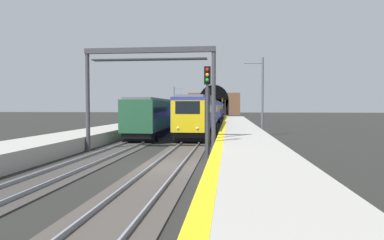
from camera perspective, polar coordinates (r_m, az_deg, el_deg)
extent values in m
plane|color=black|center=(17.61, -4.02, -7.84)|extent=(320.00, 320.00, 0.00)
cube|color=#9E9B93|center=(17.30, 9.92, -6.40)|extent=(112.00, 3.87, 0.99)
cube|color=#9E9B93|center=(20.94, -28.50, -5.13)|extent=(112.00, 3.87, 0.99)
cube|color=yellow|center=(17.20, 4.30, -4.75)|extent=(112.00, 0.50, 0.01)
cube|color=#423D38|center=(17.61, -4.02, -7.74)|extent=(160.00, 2.87, 0.06)
cube|color=gray|center=(17.73, -6.32, -7.34)|extent=(160.00, 0.07, 0.15)
cube|color=gray|center=(17.48, -1.68, -7.46)|extent=(160.00, 0.07, 0.15)
cube|color=#383533|center=(18.95, -17.86, -7.13)|extent=(160.00, 2.72, 0.06)
cube|color=gray|center=(19.23, -19.83, -6.70)|extent=(160.00, 0.07, 0.15)
cube|color=gray|center=(18.66, -15.84, -6.93)|extent=(160.00, 0.07, 0.15)
cube|color=navy|center=(36.66, 1.36, 1.26)|extent=(19.41, 3.17, 2.86)
cube|color=black|center=(36.66, 1.36, 1.88)|extent=(18.64, 3.19, 0.81)
cube|color=slate|center=(36.67, 1.36, 3.65)|extent=(18.82, 2.74, 0.20)
cube|color=black|center=(36.73, 1.36, -1.27)|extent=(19.02, 2.82, 0.53)
cylinder|color=black|center=(28.21, -0.42, -3.03)|extent=(1.01, 2.62, 0.96)
cylinder|color=black|center=(29.98, 0.03, -2.72)|extent=(1.01, 2.62, 0.96)
cylinder|color=black|center=(43.54, 2.27, -1.16)|extent=(1.01, 2.62, 0.96)
cylinder|color=black|center=(45.33, 2.46, -1.02)|extent=(1.01, 2.62, 0.96)
cube|color=yellow|center=(27.01, -0.73, 0.58)|extent=(0.17, 2.72, 2.56)
cube|color=black|center=(26.95, -0.75, 2.11)|extent=(0.07, 1.98, 1.03)
sphere|color=#F2EACC|center=(26.90, 0.89, -1.41)|extent=(0.20, 0.20, 0.20)
sphere|color=#F2EACC|center=(27.12, -2.38, -1.38)|extent=(0.20, 0.20, 0.20)
cube|color=navy|center=(56.44, 3.05, 1.62)|extent=(19.41, 3.17, 2.86)
cube|color=black|center=(56.43, 3.05, 1.96)|extent=(18.64, 3.19, 1.00)
cube|color=slate|center=(56.44, 3.05, 3.17)|extent=(18.82, 2.74, 0.20)
cube|color=black|center=(56.48, 3.05, -0.03)|extent=(19.02, 2.82, 0.53)
cylinder|color=black|center=(48.23, 2.33, -0.82)|extent=(1.01, 2.62, 0.96)
cylinder|color=black|center=(50.03, 2.51, -0.71)|extent=(1.01, 2.62, 0.96)
cylinder|color=black|center=(62.96, 3.47, -0.10)|extent=(1.01, 2.62, 0.96)
cylinder|color=black|center=(64.76, 3.57, -0.03)|extent=(1.01, 2.62, 0.96)
cube|color=navy|center=(76.23, 3.86, 1.79)|extent=(19.41, 3.17, 2.86)
cube|color=black|center=(76.23, 3.86, 1.96)|extent=(18.64, 3.19, 0.97)
cube|color=slate|center=(76.23, 3.87, 2.94)|extent=(18.82, 2.74, 0.20)
cube|color=black|center=(76.26, 3.86, 0.57)|extent=(19.02, 2.82, 0.53)
cylinder|color=black|center=(67.92, 3.45, 0.08)|extent=(1.01, 2.62, 0.96)
cylinder|color=black|center=(69.71, 3.54, 0.13)|extent=(1.01, 2.62, 0.96)
cylinder|color=black|center=(82.84, 4.12, 0.47)|extent=(1.01, 2.62, 0.96)
cylinder|color=black|center=(84.63, 4.19, 0.51)|extent=(1.01, 2.62, 0.96)
cube|color=navy|center=(96.04, 4.34, 1.89)|extent=(19.41, 3.17, 2.86)
cube|color=black|center=(96.04, 4.34, 2.11)|extent=(18.64, 3.19, 0.99)
cube|color=slate|center=(96.04, 4.34, 2.80)|extent=(18.82, 2.74, 0.20)
cube|color=black|center=(96.06, 4.34, 0.92)|extent=(19.02, 2.82, 0.53)
cylinder|color=black|center=(87.61, 4.06, 0.57)|extent=(1.01, 2.62, 0.96)
cylinder|color=black|center=(89.40, 4.12, 0.61)|extent=(1.01, 2.62, 0.96)
cylinder|color=black|center=(102.74, 4.52, 0.82)|extent=(1.01, 2.62, 0.96)
cylinder|color=black|center=(104.54, 4.57, 0.85)|extent=(1.01, 2.62, 0.96)
cube|color=black|center=(56.45, 3.05, 3.73)|extent=(1.33, 1.72, 0.90)
cube|color=#235638|center=(37.42, -5.62, 1.04)|extent=(20.00, 3.17, 2.74)
cube|color=black|center=(37.41, -5.62, 1.43)|extent=(19.20, 3.19, 0.90)
cube|color=slate|center=(37.41, -5.63, 3.30)|extent=(19.39, 2.73, 0.20)
cube|color=black|center=(37.48, -5.61, -1.33)|extent=(19.59, 2.82, 0.48)
cylinder|color=black|center=(46.28, -3.54, -1.01)|extent=(0.91, 2.62, 0.87)
cylinder|color=black|center=(44.51, -3.89, -1.15)|extent=(0.91, 2.62, 0.87)
cylinder|color=black|center=(30.55, -8.12, -2.73)|extent=(0.91, 2.62, 0.87)
cylinder|color=black|center=(28.81, -8.95, -3.04)|extent=(0.91, 2.62, 0.87)
cube|color=yellow|center=(47.30, -3.34, 1.02)|extent=(0.17, 2.72, 2.28)
cube|color=black|center=(47.33, -3.34, 1.97)|extent=(0.07, 1.98, 0.99)
sphere|color=#F2EACC|center=(47.50, -4.26, 0.07)|extent=(0.20, 0.20, 0.20)
sphere|color=#F2EACC|center=(47.27, -2.40, 0.07)|extent=(0.20, 0.20, 0.20)
cube|color=#235638|center=(57.63, -1.45, 1.48)|extent=(20.00, 3.17, 2.74)
cube|color=black|center=(57.62, -1.45, 1.88)|extent=(19.20, 3.19, 0.97)
cube|color=slate|center=(57.62, -1.46, 2.95)|extent=(19.39, 2.73, 0.20)
cube|color=black|center=(57.67, -1.45, -0.06)|extent=(19.59, 2.82, 0.48)
cylinder|color=black|center=(66.35, -0.58, -0.01)|extent=(0.91, 2.62, 0.87)
cylinder|color=black|center=(64.56, -0.74, -0.08)|extent=(0.91, 2.62, 0.87)
cylinder|color=black|center=(50.82, -2.36, -0.72)|extent=(0.91, 2.62, 0.87)
cylinder|color=black|center=(49.04, -2.63, -0.83)|extent=(0.91, 2.62, 0.87)
cube|color=black|center=(57.63, -1.46, 3.49)|extent=(1.33, 1.72, 0.90)
cylinder|color=#38383D|center=(20.00, 2.58, -0.30)|extent=(0.16, 0.16, 4.39)
cube|color=black|center=(20.06, 2.60, 7.48)|extent=(0.20, 0.38, 1.05)
cube|color=#38383D|center=(20.14, 2.61, -0.28)|extent=(0.04, 0.28, 3.95)
sphere|color=red|center=(19.97, 2.58, 8.44)|extent=(0.20, 0.20, 0.20)
sphere|color=yellow|center=(19.94, 2.57, 7.58)|extent=(0.20, 0.20, 0.20)
sphere|color=green|center=(19.91, 2.57, 6.72)|extent=(0.20, 0.20, 0.20)
cylinder|color=#4C4C54|center=(68.08, 5.12, 1.25)|extent=(0.16, 0.16, 3.76)
cube|color=black|center=(68.08, 5.13, 3.28)|extent=(0.20, 0.38, 1.05)
cube|color=#4C4C54|center=(68.22, 5.12, 1.26)|extent=(0.04, 0.28, 3.38)
sphere|color=red|center=(67.96, 5.13, 3.55)|extent=(0.20, 0.20, 0.20)
sphere|color=yellow|center=(67.95, 5.13, 3.30)|extent=(0.20, 0.20, 0.20)
sphere|color=green|center=(67.95, 5.12, 3.05)|extent=(0.20, 0.20, 0.20)
cylinder|color=#4C4C54|center=(118.74, 5.57, 1.91)|extent=(0.16, 0.16, 4.68)
cube|color=black|center=(118.76, 5.58, 3.22)|extent=(0.20, 0.38, 0.75)
cube|color=#4C4C54|center=(118.88, 5.57, 1.91)|extent=(0.04, 0.28, 4.22)
sphere|color=red|center=(118.63, 5.58, 3.31)|extent=(0.20, 0.20, 0.20)
sphere|color=yellow|center=(118.62, 5.58, 3.16)|extent=(0.20, 0.20, 0.20)
cylinder|color=#3F3F47|center=(24.64, -17.08, 2.80)|extent=(0.28, 0.28, 6.72)
cylinder|color=#3F3F47|center=(22.66, 3.64, 2.95)|extent=(0.28, 0.28, 6.72)
cube|color=#3F3F47|center=(23.57, -7.20, 11.54)|extent=(0.36, 9.00, 0.35)
cube|color=#2D2D33|center=(23.48, -7.20, 10.03)|extent=(0.70, 7.85, 0.08)
cube|color=brown|center=(123.92, 3.70, 2.71)|extent=(2.32, 18.86, 8.02)
cube|color=black|center=(122.71, 3.67, 2.15)|extent=(0.12, 10.56, 5.61)
cylinder|color=black|center=(122.74, 3.67, 3.46)|extent=(0.12, 10.56, 10.56)
cylinder|color=#595B60|center=(88.87, -3.02, 2.96)|extent=(0.22, 0.22, 8.27)
cylinder|color=#595B60|center=(88.81, -2.30, 5.24)|extent=(0.08, 2.27, 0.08)
cylinder|color=#595B60|center=(35.92, 11.73, 3.81)|extent=(0.22, 0.22, 8.16)
cylinder|color=#595B60|center=(36.10, 10.25, 9.35)|extent=(0.08, 1.91, 0.08)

